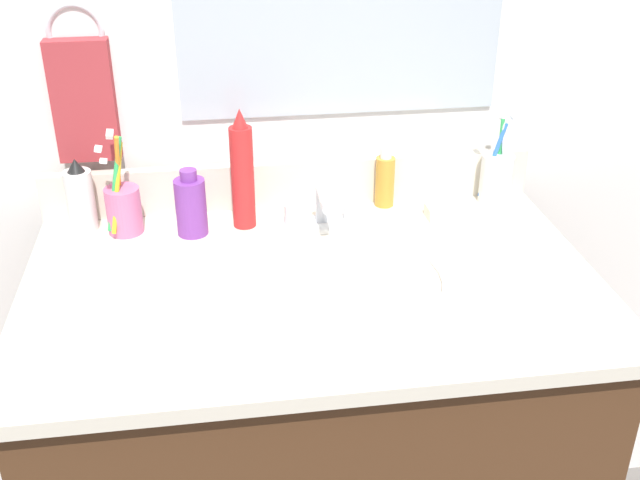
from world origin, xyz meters
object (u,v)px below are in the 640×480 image
bottle_spray_red (242,173)px  cup_pink (123,207)px  bottle_oil_amber (385,180)px  bottle_lotion_white (80,198)px  soap_bar (443,212)px  faucet (322,214)px  bottle_cream_purple (191,206)px  hand_towel (84,101)px  cup_white_ceramic (496,176)px

bottle_spray_red → cup_pink: bottle_spray_red is taller
bottle_oil_amber → bottle_lotion_white: bearing=-178.0°
soap_bar → bottle_lotion_white: bearing=175.4°
faucet → bottle_cream_purple: bearing=176.9°
bottle_cream_purple → bottle_lotion_white: size_ratio=0.91×
hand_towel → faucet: (0.41, -0.13, -0.19)m
bottle_lotion_white → bottle_spray_red: bearing=-5.7°
bottle_cream_purple → bottle_oil_amber: size_ratio=1.04×
faucet → cup_pink: bearing=174.1°
hand_towel → soap_bar: (0.65, -0.12, -0.21)m
bottle_lotion_white → bottle_cream_purple: bearing=-13.7°
bottle_oil_amber → cup_white_ceramic: bearing=-4.2°
bottle_cream_purple → cup_white_ceramic: cup_white_ceramic is taller
bottle_lotion_white → cup_pink: (0.08, -0.02, -0.01)m
cup_white_ceramic → bottle_lotion_white: bearing=-179.8°
bottle_spray_red → soap_bar: bottle_spray_red is taller
bottle_cream_purple → bottle_spray_red: 0.11m
bottle_oil_amber → cup_white_ceramic: (0.22, -0.02, -0.00)m
bottle_cream_purple → cup_white_ceramic: size_ratio=0.68×
hand_towel → cup_white_ceramic: size_ratio=1.20×
hand_towel → bottle_cream_purple: 0.27m
soap_bar → bottle_cream_purple: bearing=179.4°
soap_bar → cup_white_ceramic: bearing=25.1°
soap_bar → hand_towel: bearing=169.4°
hand_towel → cup_pink: size_ratio=1.15×
bottle_spray_red → cup_pink: 0.22m
hand_towel → bottle_spray_red: hand_towel is taller
hand_towel → cup_white_ceramic: hand_towel is taller
bottle_spray_red → cup_white_ceramic: bottle_spray_red is taller
bottle_lotion_white → cup_white_ceramic: 0.78m
faucet → bottle_oil_amber: size_ratio=1.33×
cup_white_ceramic → soap_bar: size_ratio=2.86×
faucet → soap_bar: bearing=2.0°
bottle_cream_purple → bottle_spray_red: bearing=11.2°
cup_pink → cup_white_ceramic: bearing=2.3°
bottle_cream_purple → cup_white_ceramic: (0.59, 0.05, -0.00)m
faucet → hand_towel: bearing=162.6°
bottle_spray_red → soap_bar: (0.37, -0.02, -0.09)m
faucet → bottle_cream_purple: size_ratio=1.29×
bottle_cream_purple → soap_bar: (0.47, -0.00, -0.04)m
bottle_cream_purple → faucet: bearing=-3.1°
faucet → bottle_oil_amber: (0.13, 0.08, 0.03)m
cup_pink → soap_bar: cup_pink is taller
bottle_cream_purple → bottle_spray_red: (0.10, 0.02, 0.05)m
bottle_lotion_white → cup_pink: 0.08m
bottle_cream_purple → cup_pink: 0.12m
faucet → soap_bar: 0.23m
faucet → cup_pink: size_ratio=0.84×
bottle_spray_red → soap_bar: bearing=-3.6°
hand_towel → cup_white_ceramic: bearing=-4.9°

